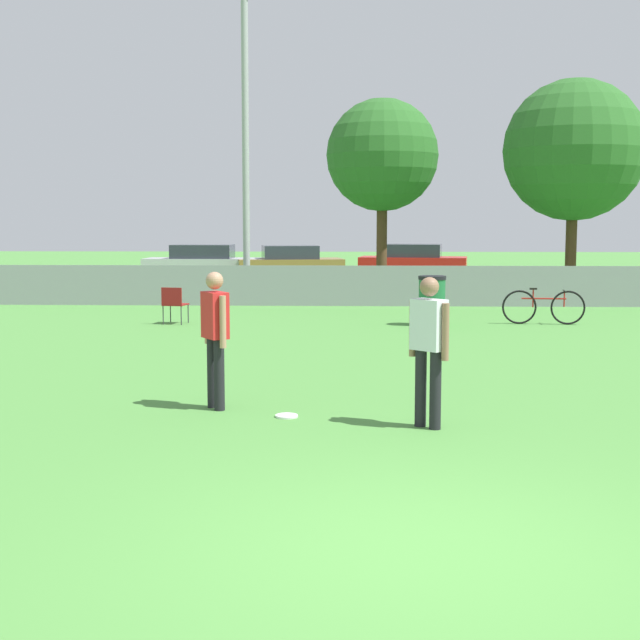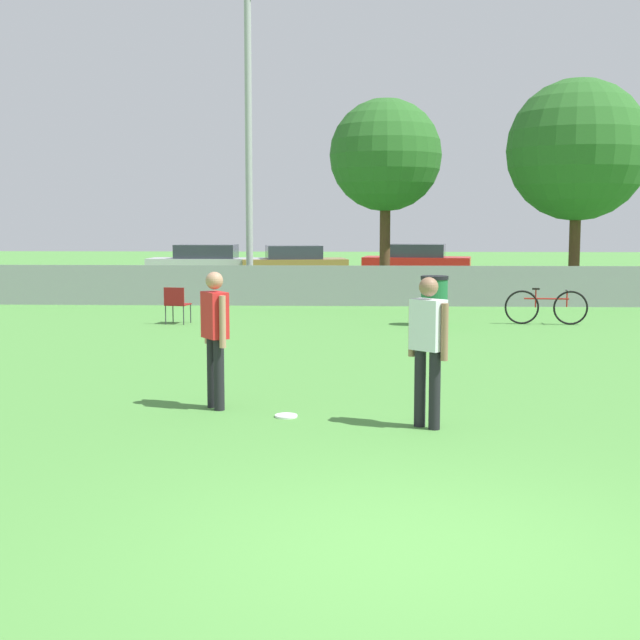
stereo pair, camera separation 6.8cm
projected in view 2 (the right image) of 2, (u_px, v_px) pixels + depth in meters
ground_plane at (414, 550)px, 6.29m from camera, size 120.00×120.00×0.00m
fence_backline at (374, 286)px, 24.10m from camera, size 21.25×0.07×1.21m
light_pole at (248, 111)px, 25.38m from camera, size 0.90×0.36×9.27m
tree_near_pole at (386, 156)px, 26.81m from camera, size 3.38×3.38×5.97m
tree_far_right at (578, 150)px, 25.64m from camera, size 4.08×4.08×6.37m
player_receiver_white at (428, 342)px, 9.89m from camera, size 0.43×0.41×1.70m
player_defender_red at (215, 330)px, 10.91m from camera, size 0.39×0.46×1.70m
frisbee_disc at (286, 416)px, 10.55m from camera, size 0.27×0.27×0.03m
folding_chair_sideline at (177, 302)px, 19.94m from camera, size 0.56×0.56×0.83m
bicycle_sideline at (546, 307)px, 19.85m from camera, size 1.82×0.44×0.82m
trash_bin at (434, 301)px, 19.64m from camera, size 0.61×0.61×1.10m
parked_car_silver at (207, 264)px, 34.14m from camera, size 4.43×1.72×1.39m
parked_car_tan at (294, 264)px, 33.81m from camera, size 4.21×2.47×1.37m
parked_car_red at (417, 262)px, 35.54m from camera, size 4.43×2.38×1.38m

